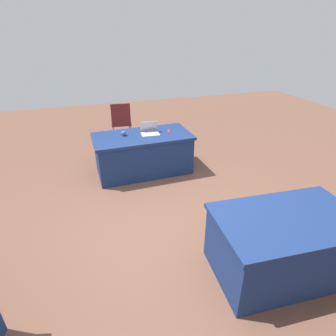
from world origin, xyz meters
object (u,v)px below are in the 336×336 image
Objects in this scene: chair_aisle at (121,120)px; scissors_red at (169,131)px; table_mid_right at (283,244)px; laptop_silver at (150,132)px; yarn_ball at (124,133)px; table_foreground at (143,153)px.

chair_aisle reaches higher than scissors_red.
chair_aisle is at bearing -76.49° from table_mid_right.
yarn_ball is at bearing -1.54° from laptop_silver.
yarn_ball is (0.17, 1.42, 0.21)m from chair_aisle.
yarn_ball reaches higher than table_foreground.
laptop_silver is at bearing -170.61° from table_foreground.
chair_aisle is at bearing -74.77° from laptop_silver.
chair_aisle is 2.87× the size of laptop_silver.
yarn_ball reaches higher than scissors_red.
yarn_ball is 0.51× the size of scissors_red.
chair_aisle reaches higher than table_mid_right.
laptop_silver is at bearing -68.70° from scissors_red.
table_mid_right is 4.41m from chair_aisle.
laptop_silver reaches higher than yarn_ball.
table_mid_right is at bearing 108.65° from laptop_silver.
chair_aisle is 1.45m from yarn_ball.
yarn_ball is at bearing -12.17° from table_foreground.
table_mid_right is 3.13m from yarn_ball.
scissors_red is (0.37, -2.83, 0.36)m from table_mid_right.
laptop_silver is at bearing -72.02° from chair_aisle.
laptop_silver is at bearing 174.48° from yarn_ball.
table_foreground is 1.51m from chair_aisle.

